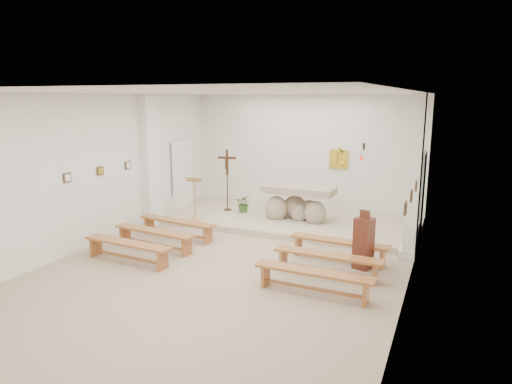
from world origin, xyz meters
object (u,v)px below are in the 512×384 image
at_px(lectern, 195,198).
at_px(crucifix_stand, 227,175).
at_px(donation_pedestal, 364,243).
at_px(bench_right_second, 327,259).
at_px(bench_left_third, 128,247).
at_px(altar, 297,205).
at_px(bench_right_front, 339,245).
at_px(bench_left_second, 154,235).
at_px(bench_right_third, 314,277).
at_px(bench_left_front, 177,224).

xyz_separation_m(lectern, crucifix_stand, (0.31, 1.33, 0.43)).
bearing_deg(donation_pedestal, bench_right_second, -109.23).
bearing_deg(crucifix_stand, lectern, -113.02).
relative_size(lectern, bench_left_third, 0.57).
bearing_deg(bench_right_second, altar, 119.46).
bearing_deg(bench_right_front, bench_right_second, -86.17).
bearing_deg(bench_left_second, bench_right_front, 18.87).
relative_size(bench_right_second, bench_right_third, 1.00).
height_order(crucifix_stand, bench_right_front, crucifix_stand).
bearing_deg(bench_right_front, altar, 130.17).
height_order(bench_left_front, bench_left_second, same).
bearing_deg(donation_pedestal, crucifix_stand, 167.86).
bearing_deg(altar, bench_right_third, -66.30).
relative_size(lectern, bench_right_second, 0.58).
distance_m(altar, bench_left_second, 4.01).
distance_m(crucifix_stand, bench_right_second, 5.26).
xyz_separation_m(altar, bench_right_third, (1.70, -4.20, -0.20)).
xyz_separation_m(altar, bench_right_front, (1.70, -2.31, -0.20)).
bearing_deg(bench_right_second, bench_left_third, -165.03).
bearing_deg(bench_left_third, bench_right_second, 17.00).
height_order(altar, bench_left_second, altar).
distance_m(altar, bench_left_third, 4.80).
height_order(bench_left_second, bench_left_third, same).
height_order(donation_pedestal, bench_left_front, donation_pedestal).
distance_m(donation_pedestal, bench_right_second, 0.91).
bearing_deg(altar, bench_right_front, -52.05).
height_order(lectern, crucifix_stand, crucifix_stand).
relative_size(lectern, bench_right_third, 0.58).
bearing_deg(lectern, bench_right_second, -41.31).
height_order(lectern, bench_left_second, lectern).
relative_size(bench_right_front, bench_right_third, 1.00).
bearing_deg(altar, lectern, -153.35).
relative_size(donation_pedestal, bench_left_front, 0.57).
distance_m(bench_left_second, bench_right_second, 4.03).
bearing_deg(bench_right_second, bench_right_front, 91.85).
relative_size(bench_left_front, bench_left_third, 1.00).
bearing_deg(lectern, bench_right_front, -30.18).
xyz_separation_m(crucifix_stand, donation_pedestal, (4.46, -2.72, -0.65)).
height_order(lectern, bench_right_second, lectern).
height_order(bench_right_front, bench_right_third, same).
bearing_deg(bench_left_second, bench_left_front, 95.75).
bearing_deg(bench_right_third, bench_left_front, 156.55).
bearing_deg(bench_left_second, altar, 60.15).
bearing_deg(bench_left_third, bench_left_second, 93.88).
bearing_deg(bench_left_second, bench_right_third, -7.37).
bearing_deg(donation_pedestal, bench_left_third, -141.15).
bearing_deg(donation_pedestal, bench_left_front, -163.84).
bearing_deg(lectern, donation_pedestal, -31.24).
height_order(crucifix_stand, bench_left_second, crucifix_stand).
relative_size(bench_left_front, bench_right_third, 1.01).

